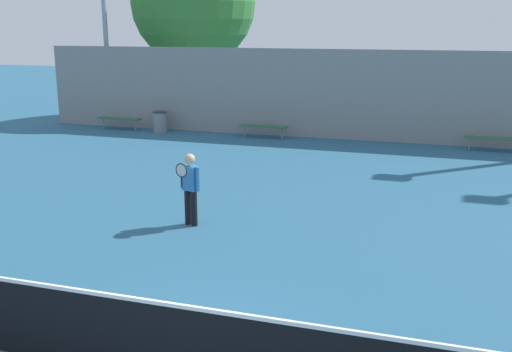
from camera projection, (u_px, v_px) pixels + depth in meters
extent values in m
cube|color=black|center=(172.00, 346.00, 7.25)|extent=(10.35, 0.03, 1.04)
cube|color=white|center=(170.00, 305.00, 7.12)|extent=(10.35, 0.04, 0.05)
cylinder|color=black|center=(188.00, 207.00, 13.19)|extent=(0.14, 0.14, 0.80)
cylinder|color=black|center=(194.00, 208.00, 13.09)|extent=(0.14, 0.14, 0.80)
cube|color=teal|center=(190.00, 178.00, 12.97)|extent=(0.37, 0.28, 0.55)
cylinder|color=teal|center=(183.00, 176.00, 13.09)|extent=(0.10, 0.10, 0.53)
cylinder|color=teal|center=(198.00, 179.00, 12.86)|extent=(0.10, 0.10, 0.53)
sphere|color=#DBAD89|center=(190.00, 159.00, 12.87)|extent=(0.23, 0.23, 0.23)
cylinder|color=black|center=(182.00, 182.00, 12.75)|extent=(0.03, 0.03, 0.22)
torus|color=black|center=(181.00, 170.00, 12.69)|extent=(0.31, 0.11, 0.31)
cylinder|color=silver|center=(181.00, 170.00, 12.69)|extent=(0.26, 0.08, 0.27)
cube|color=#28663D|center=(119.00, 119.00, 25.27)|extent=(1.92, 0.40, 0.04)
cylinder|color=gray|center=(103.00, 123.00, 25.55)|extent=(0.06, 0.06, 0.44)
cylinder|color=gray|center=(135.00, 125.00, 25.10)|extent=(0.06, 0.06, 0.44)
cube|color=#28663D|center=(492.00, 138.00, 20.90)|extent=(1.86, 0.40, 0.04)
cylinder|color=gray|center=(469.00, 144.00, 21.17)|extent=(0.06, 0.06, 0.44)
cube|color=#28663D|center=(263.00, 126.00, 23.38)|extent=(1.91, 0.40, 0.04)
cylinder|color=gray|center=(245.00, 131.00, 23.66)|extent=(0.06, 0.06, 0.44)
cylinder|color=gray|center=(282.00, 133.00, 23.21)|extent=(0.06, 0.06, 0.44)
cylinder|color=#939399|center=(105.00, 26.00, 25.72)|extent=(0.20, 0.20, 8.49)
cylinder|color=gray|center=(160.00, 122.00, 24.66)|extent=(0.57, 0.57, 0.80)
cylinder|color=#333338|center=(160.00, 112.00, 24.56)|extent=(0.60, 0.60, 0.04)
cube|color=gray|center=(365.00, 96.00, 22.52)|extent=(27.22, 0.06, 3.42)
cylinder|color=brown|center=(195.00, 84.00, 29.10)|extent=(0.35, 0.35, 2.98)
sphere|color=#387A33|center=(193.00, 3.00, 28.16)|extent=(5.85, 5.85, 5.85)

